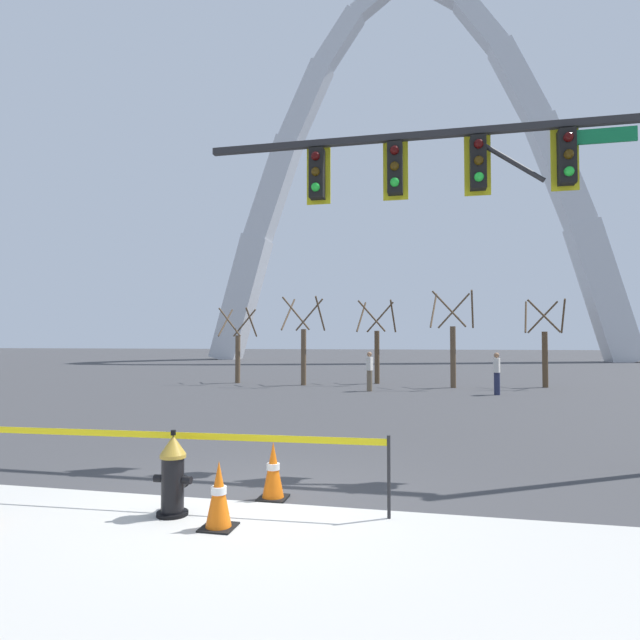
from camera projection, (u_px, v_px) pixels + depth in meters
name	position (u px, v px, depth m)	size (l,w,h in m)	color
ground_plane	(256.00, 498.00, 6.79)	(240.00, 240.00, 0.00)	#3D3D3F
fire_hydrant	(173.00, 475.00, 6.12)	(0.46, 0.48, 0.99)	black
caution_tape_barrier	(170.00, 453.00, 6.47)	(5.38, 0.24, 0.95)	#232326
traffic_cone_by_hydrant	(273.00, 471.00, 6.76)	(0.36, 0.36, 0.73)	black
traffic_cone_curb_edge	(219.00, 495.00, 5.69)	(0.36, 0.36, 0.73)	black
traffic_signal_gantry	(505.00, 199.00, 8.81)	(7.82, 0.44, 6.00)	#232326
monument_arch	(409.00, 189.00, 55.42)	(43.71, 2.91, 41.44)	silver
tree_far_left	(238.00, 350.00, 25.44)	(1.68, 1.69, 3.62)	brown
tree_left_mid	(304.00, 346.00, 24.21)	(1.87, 1.88, 4.04)	brown
tree_center_left	(377.00, 347.00, 25.09)	(1.83, 1.84, 3.95)	brown
tree_center_right	(453.00, 345.00, 22.88)	(1.93, 1.94, 4.19)	brown
tree_right_mid	(545.00, 348.00, 23.01)	(1.77, 1.78, 3.83)	brown
pedestrian_walking_left	(497.00, 373.00, 19.81)	(0.29, 0.38, 1.59)	#232847
pedestrian_standing_center	(369.00, 371.00, 21.27)	(0.26, 0.37, 1.59)	brown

